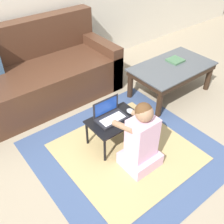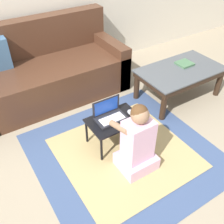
{
  "view_description": "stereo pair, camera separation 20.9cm",
  "coord_description": "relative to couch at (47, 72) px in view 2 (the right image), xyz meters",
  "views": [
    {
      "loc": [
        -1.27,
        -1.49,
        1.97
      ],
      "look_at": [
        -0.01,
        0.1,
        0.37
      ],
      "focal_mm": 42.0,
      "sensor_mm": 36.0,
      "label": 1
    },
    {
      "loc": [
        -1.1,
        -1.62,
        1.97
      ],
      "look_at": [
        -0.01,
        0.1,
        0.37
      ],
      "focal_mm": 42.0,
      "sensor_mm": 36.0,
      "label": 2
    }
  ],
  "objects": [
    {
      "name": "couch",
      "position": [
        0.0,
        0.0,
        0.0
      ],
      "size": [
        1.88,
        0.87,
        0.92
      ],
      "color": "#4C2D1E",
      "rests_on": "ground_plane"
    },
    {
      "name": "coffee_table",
      "position": [
        1.36,
        -0.95,
        0.02
      ],
      "size": [
        1.05,
        0.62,
        0.4
      ],
      "color": "#4C5156",
      "rests_on": "ground_plane"
    },
    {
      "name": "book_on_table",
      "position": [
        1.48,
        -0.89,
        0.1
      ],
      "size": [
        0.19,
        0.18,
        0.03
      ],
      "color": "#47704C",
      "rests_on": "coffee_table"
    },
    {
      "name": "computer_mouse",
      "position": [
        0.41,
        -1.24,
        0.01
      ],
      "size": [
        0.07,
        0.09,
        0.04
      ],
      "color": "#B2B7C1",
      "rests_on": "laptop_desk"
    },
    {
      "name": "area_rug",
      "position": [
        0.21,
        -1.42,
        -0.31
      ],
      "size": [
        1.71,
        1.68,
        0.01
      ],
      "color": "#3D517A",
      "rests_on": "ground_plane"
    },
    {
      "name": "ground_plane",
      "position": [
        0.23,
        -1.27,
        -0.32
      ],
      "size": [
        16.0,
        16.0,
        0.0
      ],
      "primitive_type": "plane",
      "color": "gray"
    },
    {
      "name": "person_seated",
      "position": [
        0.21,
        -1.61,
        -0.01
      ],
      "size": [
        0.33,
        0.41,
        0.72
      ],
      "color": "#E5B2CC",
      "rests_on": "ground_plane"
    },
    {
      "name": "laptop_desk",
      "position": [
        0.21,
        -1.22,
        -0.05
      ],
      "size": [
        0.53,
        0.35,
        0.31
      ],
      "color": "black",
      "rests_on": "ground_plane"
    },
    {
      "name": "laptop",
      "position": [
        0.19,
        -1.19,
        0.03
      ],
      "size": [
        0.3,
        0.19,
        0.2
      ],
      "color": "#232328",
      "rests_on": "laptop_desk"
    }
  ]
}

